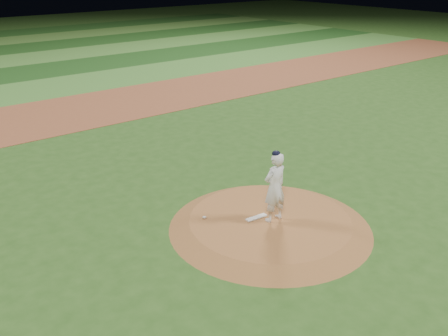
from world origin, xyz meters
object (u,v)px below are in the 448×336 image
object	(u,v)px
pitcher_on_mound	(275,187)
pitching_rubber	(256,217)
rosin_bag	(204,217)
pitchers_mound	(270,223)

from	to	relation	value
pitcher_on_mound	pitching_rubber	bearing A→B (deg)	128.63
rosin_bag	pitchers_mound	bearing A→B (deg)	-40.23
pitchers_mound	rosin_bag	xyz separation A→B (m)	(-1.36, 1.15, 0.16)
pitching_rubber	rosin_bag	world-z (taller)	rosin_bag
pitching_rubber	rosin_bag	xyz separation A→B (m)	(-1.11, 0.87, 0.01)
pitching_rubber	rosin_bag	size ratio (longest dim) A/B	5.74
pitcher_on_mound	rosin_bag	bearing A→B (deg)	138.62
pitcher_on_mound	pitchers_mound	bearing A→B (deg)	116.50
pitching_rubber	pitcher_on_mound	distance (m)	1.07
pitchers_mound	rosin_bag	distance (m)	1.79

